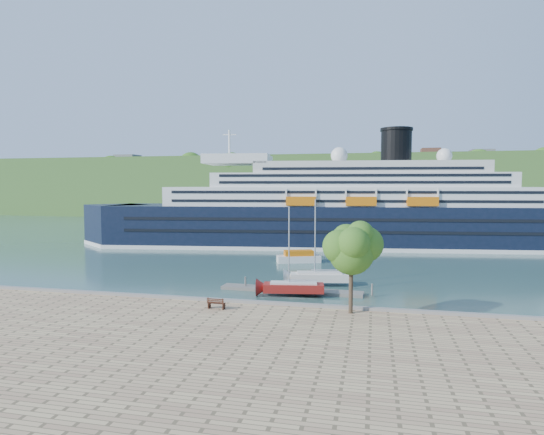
{
  "coord_description": "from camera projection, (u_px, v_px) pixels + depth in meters",
  "views": [
    {
      "loc": [
        15.44,
        -42.53,
        12.52
      ],
      "look_at": [
        -0.94,
        30.0,
        7.32
      ],
      "focal_mm": 30.0,
      "sensor_mm": 36.0,
      "label": 1
    }
  ],
  "objects": [
    {
      "name": "ground",
      "position": [
        215.0,
        310.0,
        45.66
      ],
      "size": [
        400.0,
        400.0,
        0.0
      ],
      "primitive_type": "plane",
      "color": "#2B4D44",
      "rests_on": "ground"
    },
    {
      "name": "far_hillside",
      "position": [
        336.0,
        187.0,
        185.91
      ],
      "size": [
        400.0,
        50.0,
        24.0
      ],
      "primitive_type": "cube",
      "color": "#3C6227",
      "rests_on": "ground"
    },
    {
      "name": "quay_coping",
      "position": [
        215.0,
        300.0,
        45.38
      ],
      "size": [
        220.0,
        0.5,
        0.3
      ],
      "primitive_type": "cube",
      "color": "slate",
      "rests_on": "promenade"
    },
    {
      "name": "cruise_ship",
      "position": [
        339.0,
        188.0,
        92.73
      ],
      "size": [
        108.62,
        29.33,
        24.14
      ],
      "primitive_type": null,
      "rotation": [
        0.0,
        0.0,
        0.13
      ],
      "color": "black",
      "rests_on": "ground"
    },
    {
      "name": "park_bench",
      "position": [
        217.0,
        303.0,
        42.58
      ],
      "size": [
        1.81,
        0.83,
        1.14
      ],
      "primitive_type": null,
      "rotation": [
        0.0,
        0.0,
        -0.06
      ],
      "color": "#3F1E12",
      "rests_on": "promenade"
    },
    {
      "name": "promenade_tree",
      "position": [
        351.0,
        263.0,
        40.84
      ],
      "size": [
        5.49,
        5.49,
        9.09
      ],
      "primitive_type": null,
      "color": "#2E651A",
      "rests_on": "promenade"
    },
    {
      "name": "floating_pontoon",
      "position": [
        291.0,
        290.0,
        53.66
      ],
      "size": [
        17.01,
        2.82,
        0.38
      ],
      "primitive_type": null,
      "rotation": [
        0.0,
        0.0,
        -0.04
      ],
      "color": "slate",
      "rests_on": "ground"
    },
    {
      "name": "sailboat_red",
      "position": [
        294.0,
        254.0,
        51.11
      ],
      "size": [
        7.78,
        3.28,
        9.74
      ],
      "primitive_type": null,
      "rotation": [
        0.0,
        0.0,
        0.16
      ],
      "color": "maroon",
      "rests_on": "ground"
    },
    {
      "name": "sailboat_white_far",
      "position": [
        320.0,
        245.0,
        56.67
      ],
      "size": [
        8.28,
        3.75,
        10.33
      ],
      "primitive_type": null,
      "rotation": [
        0.0,
        0.0,
        0.2
      ],
      "color": "silver",
      "rests_on": "ground"
    },
    {
      "name": "tender_launch",
      "position": [
        299.0,
        256.0,
        74.33
      ],
      "size": [
        7.53,
        4.72,
        1.97
      ],
      "primitive_type": null,
      "rotation": [
        0.0,
        0.0,
        0.35
      ],
      "color": "orange",
      "rests_on": "ground"
    }
  ]
}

